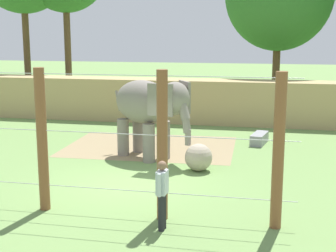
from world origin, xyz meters
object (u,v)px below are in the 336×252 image
object	(u,v)px
zookeeper	(162,192)
feed_trough	(259,139)
elephant	(149,106)
enrichment_ball	(199,157)

from	to	relation	value
zookeeper	feed_trough	bearing A→B (deg)	78.32
zookeeper	feed_trough	world-z (taller)	zookeeper
elephant	zookeeper	bearing A→B (deg)	-73.17
enrichment_ball	zookeeper	xyz separation A→B (m)	(-0.10, -5.10, 0.46)
elephant	zookeeper	xyz separation A→B (m)	(1.93, -6.38, -1.01)
elephant	enrichment_ball	xyz separation A→B (m)	(2.03, -1.28, -1.48)
elephant	enrichment_ball	size ratio (longest dim) A/B	3.82
elephant	enrichment_ball	bearing A→B (deg)	-32.19
elephant	zookeeper	distance (m)	6.74
enrichment_ball	feed_trough	distance (m)	4.93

